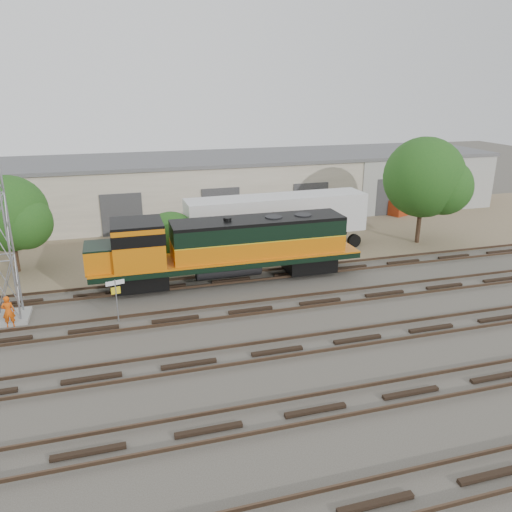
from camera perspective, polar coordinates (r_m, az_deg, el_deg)
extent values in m
plane|color=#47423A|center=(25.48, 0.28, -7.72)|extent=(140.00, 140.00, 0.00)
cube|color=#726047|center=(39.10, -5.92, 1.88)|extent=(80.00, 16.00, 0.02)
cube|color=black|center=(16.36, 13.52, -25.78)|extent=(80.00, 2.40, 0.14)
cube|color=#4C3828|center=(16.73, 12.21, -23.80)|extent=(80.00, 0.08, 0.14)
cube|color=black|center=(19.40, 6.81, -17.11)|extent=(80.00, 2.40, 0.14)
cube|color=#4C3828|center=(18.77, 7.75, -18.03)|extent=(80.00, 0.08, 0.14)
cube|color=#4C3828|center=(19.88, 5.97, -15.58)|extent=(80.00, 0.08, 0.14)
cube|color=black|center=(22.93, 2.43, -10.81)|extent=(80.00, 2.40, 0.14)
cube|color=#4C3828|center=(22.24, 3.05, -11.41)|extent=(80.00, 0.08, 0.14)
cube|color=#4C3828|center=(23.48, 1.85, -9.64)|extent=(80.00, 0.08, 0.14)
cube|color=black|center=(26.75, -0.63, -6.20)|extent=(80.00, 2.40, 0.14)
cube|color=#4C3828|center=(26.03, -0.19, -6.60)|extent=(80.00, 0.08, 0.14)
cube|color=#4C3828|center=(27.35, -1.05, -5.29)|extent=(80.00, 0.08, 0.14)
cube|color=black|center=(30.75, -2.87, -2.76)|extent=(80.00, 2.40, 0.14)
cube|color=#4C3828|center=(30.02, -2.54, -3.02)|extent=(80.00, 0.08, 0.14)
cube|color=#4C3828|center=(31.38, -3.19, -2.03)|extent=(80.00, 0.08, 0.14)
cube|color=beige|center=(46.17, -7.84, 7.65)|extent=(58.00, 10.00, 5.00)
cube|color=#59595B|center=(45.73, -7.99, 10.90)|extent=(58.40, 10.40, 0.30)
cube|color=#999993|center=(49.70, 19.31, 7.57)|extent=(14.00, 0.10, 5.00)
cube|color=#333335|center=(41.65, -26.11, 3.49)|extent=(3.20, 0.12, 3.40)
cube|color=#333335|center=(40.95, -15.06, 4.57)|extent=(3.20, 0.12, 3.40)
cube|color=#333335|center=(41.81, -4.02, 5.47)|extent=(3.20, 0.12, 3.40)
cube|color=#333335|center=(44.12, 6.24, 6.12)|extent=(3.20, 0.12, 3.40)
cube|color=#333335|center=(47.68, 15.24, 6.53)|extent=(3.20, 0.12, 3.40)
cube|color=black|center=(29.84, -13.04, -2.53)|extent=(3.05, 2.29, 0.95)
cube|color=black|center=(31.96, 6.02, -0.67)|extent=(3.05, 2.29, 0.95)
cube|color=black|center=(30.25, -3.20, -0.45)|extent=(16.21, 2.86, 0.33)
cylinder|color=black|center=(30.45, -3.18, -1.50)|extent=(4.01, 1.05, 1.05)
cube|color=#C76509|center=(30.47, 0.27, 1.19)|extent=(10.49, 2.48, 1.14)
cube|color=black|center=(30.16, 0.28, 3.09)|extent=(10.49, 2.48, 0.95)
cube|color=black|center=(30.01, 0.28, 4.14)|extent=(10.49, 2.48, 0.19)
cube|color=#C76509|center=(29.16, -13.34, 1.22)|extent=(2.86, 2.86, 2.48)
cube|color=black|center=(28.80, -13.54, 3.71)|extent=(2.86, 2.86, 0.15)
cube|color=#C76509|center=(29.35, -17.52, -0.23)|extent=(1.53, 2.29, 1.34)
cube|color=gray|center=(28.82, -26.25, -6.31)|extent=(1.89, 1.89, 0.20)
cylinder|color=gray|center=(27.38, -26.82, 6.53)|extent=(0.09, 0.09, 12.60)
cylinder|color=gray|center=(26.27, -27.23, 6.01)|extent=(0.09, 0.09, 12.60)
cylinder|color=gray|center=(26.17, -15.63, -4.97)|extent=(0.07, 0.07, 2.28)
cube|color=white|center=(25.80, -15.82, -2.97)|extent=(0.92, 0.26, 0.23)
cube|color=yellow|center=(25.95, -15.74, -3.82)|extent=(0.46, 0.15, 0.36)
imported|color=#E0510C|center=(27.69, -26.46, -5.70)|extent=(0.62, 0.42, 1.65)
cube|color=silver|center=(35.74, 2.41, 4.74)|extent=(13.11, 3.01, 2.71)
cube|color=black|center=(38.33, 9.57, 2.13)|extent=(2.48, 2.58, 1.00)
cube|color=black|center=(34.02, -5.01, 0.41)|extent=(0.15, 0.15, 1.30)
cube|color=black|center=(35.89, -5.74, 1.38)|extent=(0.15, 0.15, 1.30)
cube|color=navy|center=(46.61, 11.12, 5.37)|extent=(1.96, 1.89, 1.50)
cube|color=#982E10|center=(47.96, 15.88, 5.32)|extent=(1.92, 1.86, 1.40)
cylinder|color=#382619|center=(35.44, -25.76, 0.05)|extent=(0.30, 0.30, 2.19)
sphere|color=#134516|center=(34.73, -26.40, 4.37)|extent=(4.77, 4.77, 4.77)
sphere|color=#134516|center=(33.99, -24.90, 3.47)|extent=(3.34, 3.34, 3.34)
cylinder|color=#382619|center=(34.16, -9.54, -0.56)|extent=(0.26, 0.26, 0.34)
sphere|color=#134516|center=(33.69, -9.68, 1.83)|extent=(3.78, 3.78, 3.78)
sphere|color=#134516|center=(33.35, -8.24, 1.05)|extent=(2.64, 2.64, 2.64)
cylinder|color=#382619|center=(39.78, 18.10, 3.51)|extent=(0.34, 0.34, 2.94)
sphere|color=#134516|center=(39.04, 18.64, 8.51)|extent=(5.89, 5.89, 5.89)
sphere|color=#134516|center=(39.12, 20.70, 7.42)|extent=(4.12, 4.12, 4.12)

